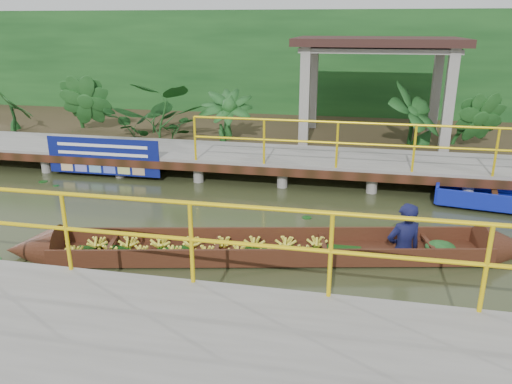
# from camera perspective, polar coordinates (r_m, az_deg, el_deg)

# --- Properties ---
(ground) EXTENTS (80.00, 80.00, 0.00)m
(ground) POSITION_cam_1_polar(r_m,az_deg,el_deg) (9.20, -5.76, -4.19)
(ground) COLOR #2A2D16
(ground) RESTS_ON ground
(land_strip) EXTENTS (30.00, 8.00, 0.45)m
(land_strip) POSITION_cam_1_polar(r_m,az_deg,el_deg) (16.13, 2.09, 6.79)
(land_strip) COLOR #322919
(land_strip) RESTS_ON ground
(far_dock) EXTENTS (16.00, 2.06, 1.66)m
(far_dock) POSITION_cam_1_polar(r_m,az_deg,el_deg) (12.18, -1.01, 4.05)
(far_dock) COLOR slate
(far_dock) RESTS_ON ground
(near_dock) EXTENTS (18.00, 2.40, 1.73)m
(near_dock) POSITION_cam_1_polar(r_m,az_deg,el_deg) (5.31, -9.00, -19.52)
(near_dock) COLOR slate
(near_dock) RESTS_ON ground
(pavilion) EXTENTS (4.40, 3.00, 3.00)m
(pavilion) POSITION_cam_1_polar(r_m,az_deg,el_deg) (14.39, 13.67, 15.26)
(pavilion) COLOR slate
(pavilion) RESTS_ON ground
(foliage_backdrop) EXTENTS (30.00, 0.80, 4.00)m
(foliage_backdrop) POSITION_cam_1_polar(r_m,az_deg,el_deg) (18.32, 3.49, 13.82)
(foliage_backdrop) COLOR #133C17
(foliage_backdrop) RESTS_ON ground
(vendor_boat) EXTENTS (8.47, 2.57, 2.02)m
(vendor_boat) POSITION_cam_1_polar(r_m,az_deg,el_deg) (8.04, 4.12, -5.69)
(vendor_boat) COLOR #3B1C10
(vendor_boat) RESTS_ON ground
(blue_banner) EXTENTS (2.84, 0.04, 0.89)m
(blue_banner) POSITION_cam_1_polar(r_m,az_deg,el_deg) (12.45, -17.09, 3.92)
(blue_banner) COLOR navy
(blue_banner) RESTS_ON ground
(tropical_plants) EXTENTS (14.21, 1.21, 1.51)m
(tropical_plants) POSITION_cam_1_polar(r_m,az_deg,el_deg) (14.11, -4.47, 9.06)
(tropical_plants) COLOR #133C17
(tropical_plants) RESTS_ON ground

